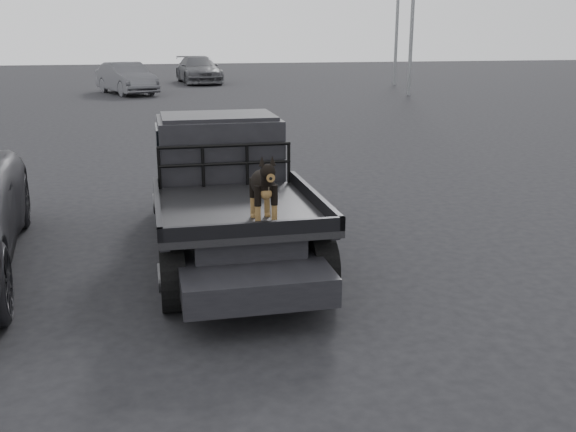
{
  "coord_description": "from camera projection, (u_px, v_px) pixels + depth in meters",
  "views": [
    {
      "loc": [
        -0.69,
        -6.16,
        2.92
      ],
      "look_at": [
        0.61,
        -0.28,
        1.2
      ],
      "focal_mm": 40.0,
      "sensor_mm": 36.0,
      "label": 1
    }
  ],
  "objects": [
    {
      "name": "ground",
      "position": [
        226.0,
        322.0,
        6.73
      ],
      "size": [
        120.0,
        120.0,
        0.0
      ],
      "primitive_type": "plane",
      "color": "black",
      "rests_on": "ground"
    },
    {
      "name": "flatbed_ute",
      "position": [
        229.0,
        222.0,
        8.68
      ],
      "size": [
        2.0,
        5.4,
        0.92
      ],
      "primitive_type": null,
      "color": "black",
      "rests_on": "ground"
    },
    {
      "name": "ute_cab",
      "position": [
        219.0,
        145.0,
        9.33
      ],
      "size": [
        1.72,
        1.3,
        0.88
      ],
      "primitive_type": null,
      "color": "black",
      "rests_on": "flatbed_ute"
    },
    {
      "name": "headache_rack",
      "position": [
        225.0,
        166.0,
        8.67
      ],
      "size": [
        1.8,
        0.08,
        0.55
      ],
      "primitive_type": null,
      "color": "black",
      "rests_on": "flatbed_ute"
    },
    {
      "name": "dog",
      "position": [
        263.0,
        189.0,
        6.98
      ],
      "size": [
        0.32,
        0.6,
        0.74
      ],
      "primitive_type": null,
      "color": "black",
      "rests_on": "flatbed_ute"
    },
    {
      "name": "distant_car_a",
      "position": [
        127.0,
        78.0,
        31.73
      ],
      "size": [
        3.21,
        4.95,
        1.54
      ],
      "primitive_type": "imported",
      "rotation": [
        0.0,
        0.0,
        0.37
      ],
      "color": "#4C4C51",
      "rests_on": "ground"
    },
    {
      "name": "distant_car_b",
      "position": [
        199.0,
        70.0,
        38.71
      ],
      "size": [
        2.69,
        5.63,
        1.59
      ],
      "primitive_type": "imported",
      "rotation": [
        0.0,
        0.0,
        0.09
      ],
      "color": "#4C4D51",
      "rests_on": "ground"
    }
  ]
}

